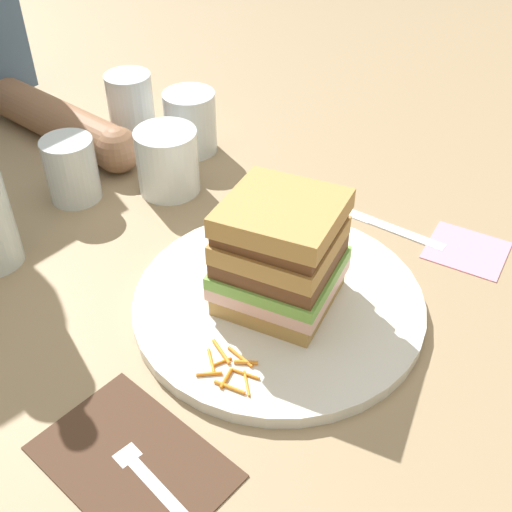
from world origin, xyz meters
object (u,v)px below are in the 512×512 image
object	(u,v)px
main_plate	(278,303)
empty_tumbler_1	(71,170)
napkin_dark	(133,461)
empty_tumbler_0	(131,105)
knife	(372,220)
juice_glass	(168,165)
fork	(149,477)
sandwich	(280,254)
napkin_pink	(467,250)
empty_tumbler_2	(190,122)

from	to	relation	value
main_plate	empty_tumbler_1	world-z (taller)	empty_tumbler_1
napkin_dark	empty_tumbler_0	distance (m)	0.56
knife	empty_tumbler_0	world-z (taller)	empty_tumbler_0
knife	empty_tumbler_0	xyz separation A→B (m)	(-0.03, 0.39, 0.04)
napkin_dark	juice_glass	world-z (taller)	juice_glass
fork	sandwich	bearing A→B (deg)	10.47
knife	napkin_pink	xyz separation A→B (m)	(0.02, -0.11, -0.00)
fork	empty_tumbler_1	world-z (taller)	empty_tumbler_1
main_plate	sandwich	world-z (taller)	sandwich
sandwich	napkin_pink	distance (m)	0.25
empty_tumbler_0	empty_tumbler_1	xyz separation A→B (m)	(-0.16, -0.07, -0.00)
main_plate	juice_glass	world-z (taller)	juice_glass
fork	empty_tumbler_2	bearing A→B (deg)	40.01
main_plate	empty_tumbler_2	world-z (taller)	empty_tumbler_2
fork	empty_tumbler_1	bearing A→B (deg)	59.19
empty_tumbler_0	napkin_pink	bearing A→B (deg)	-83.82
fork	knife	bearing A→B (deg)	6.34
napkin_pink	empty_tumbler_1	bearing A→B (deg)	116.39
fork	knife	xyz separation A→B (m)	(0.41, 0.05, -0.00)
empty_tumbler_0	napkin_pink	world-z (taller)	empty_tumbler_0
juice_glass	empty_tumbler_0	xyz separation A→B (m)	(0.07, 0.15, 0.01)
empty_tumbler_2	sandwich	bearing A→B (deg)	-121.13
sandwich	empty_tumbler_2	xyz separation A→B (m)	(0.18, 0.29, -0.03)
knife	empty_tumbler_2	xyz separation A→B (m)	(-0.01, 0.29, 0.04)
knife	empty_tumbler_0	size ratio (longest dim) A/B	2.21
knife	main_plate	bearing A→B (deg)	-178.62
main_plate	empty_tumbler_0	xyz separation A→B (m)	(0.16, 0.39, 0.04)
knife	juice_glass	size ratio (longest dim) A/B	2.39
fork	napkin_pink	xyz separation A→B (m)	(0.43, -0.07, -0.00)
main_plate	empty_tumbler_2	xyz separation A→B (m)	(0.18, 0.29, 0.04)
sandwich	juice_glass	bearing A→B (deg)	70.70
empty_tumbler_0	juice_glass	bearing A→B (deg)	-115.94
napkin_dark	empty_tumbler_1	xyz separation A→B (m)	(0.22, 0.34, 0.04)
napkin_dark	napkin_pink	size ratio (longest dim) A/B	1.84
knife	napkin_pink	world-z (taller)	same
napkin_dark	juice_glass	xyz separation A→B (m)	(0.31, 0.26, 0.04)
empty_tumbler_0	empty_tumbler_1	world-z (taller)	empty_tumbler_0
fork	empty_tumbler_2	xyz separation A→B (m)	(0.40, 0.34, 0.04)
fork	knife	world-z (taller)	fork
main_plate	empty_tumbler_0	world-z (taller)	empty_tumbler_0
juice_glass	empty_tumbler_0	world-z (taller)	empty_tumbler_0
empty_tumbler_1	empty_tumbler_2	world-z (taller)	empty_tumbler_2
napkin_dark	empty_tumbler_0	bearing A→B (deg)	47.60
juice_glass	empty_tumbler_2	bearing A→B (deg)	27.68
juice_glass	sandwich	bearing A→B (deg)	-109.30
empty_tumbler_0	main_plate	bearing A→B (deg)	-111.86
sandwich	fork	xyz separation A→B (m)	(-0.22, -0.04, -0.07)
napkin_pink	sandwich	bearing A→B (deg)	152.79
empty_tumbler_0	knife	bearing A→B (deg)	-85.03
fork	empty_tumbler_0	world-z (taller)	empty_tumbler_0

